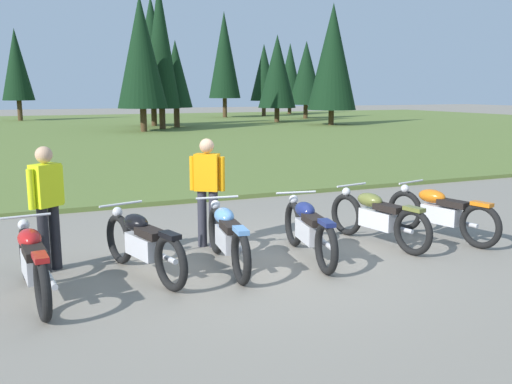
{
  "coord_description": "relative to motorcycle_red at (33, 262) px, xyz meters",
  "views": [
    {
      "loc": [
        -3.15,
        -6.83,
        2.38
      ],
      "look_at": [
        0.0,
        0.6,
        0.9
      ],
      "focal_mm": 38.99,
      "sensor_mm": 36.0,
      "label": 1
    }
  ],
  "objects": [
    {
      "name": "motorcycle_red",
      "position": [
        0.0,
        0.0,
        0.0
      ],
      "size": [
        0.62,
        2.1,
        0.88
      ],
      "color": "black",
      "rests_on": "ground"
    },
    {
      "name": "forest_treeline",
      "position": [
        5.94,
        30.64,
        3.93
      ],
      "size": [
        44.68,
        25.79,
        8.9
      ],
      "color": "#47331E",
      "rests_on": "ground"
    },
    {
      "name": "motorcycle_navy",
      "position": [
        3.66,
        0.15,
        0.0
      ],
      "size": [
        0.62,
        2.09,
        0.88
      ],
      "color": "black",
      "rests_on": "ground"
    },
    {
      "name": "motorcycle_black",
      "position": [
        1.32,
        0.32,
        0.0
      ],
      "size": [
        0.8,
        2.05,
        0.88
      ],
      "color": "black",
      "rests_on": "ground"
    },
    {
      "name": "grass_moorland",
      "position": [
        3.12,
        26.62,
        -0.39
      ],
      "size": [
        80.0,
        44.0,
        0.1
      ],
      "primitive_type": "cube",
      "color": "#5B7033",
      "rests_on": "ground"
    },
    {
      "name": "rider_in_hivis_vest",
      "position": [
        2.53,
        1.31,
        0.51
      ],
      "size": [
        0.47,
        0.38,
        1.67
      ],
      "color": "#2D2D38",
      "rests_on": "ground"
    },
    {
      "name": "ground_plane",
      "position": [
        3.12,
        0.2,
        -0.44
      ],
      "size": [
        140.0,
        140.0,
        0.0
      ],
      "primitive_type": "plane",
      "color": "gray"
    },
    {
      "name": "motorcycle_olive",
      "position": [
        5.0,
        0.4,
        0.0
      ],
      "size": [
        0.7,
        2.08,
        0.88
      ],
      "color": "black",
      "rests_on": "ground"
    },
    {
      "name": "motorcycle_orange",
      "position": [
        6.13,
        0.28,
        0.0
      ],
      "size": [
        0.77,
        2.06,
        0.88
      ],
      "color": "black",
      "rests_on": "ground"
    },
    {
      "name": "rider_checking_bike",
      "position": [
        0.23,
        1.02,
        0.51
      ],
      "size": [
        0.46,
        0.39,
        1.67
      ],
      "color": "black",
      "rests_on": "ground"
    },
    {
      "name": "motorcycle_sky_blue",
      "position": [
        2.45,
        0.23,
        0.0
      ],
      "size": [
        0.62,
        2.1,
        0.88
      ],
      "color": "black",
      "rests_on": "ground"
    }
  ]
}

